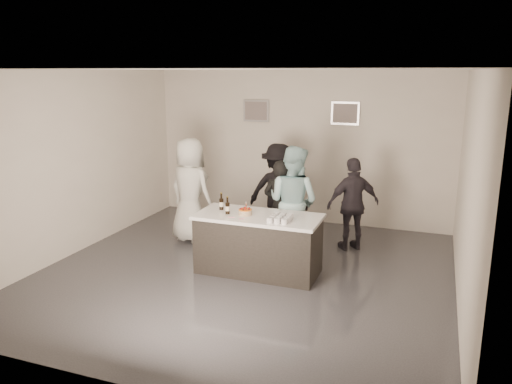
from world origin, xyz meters
TOP-DOWN VIEW (x-y plane):
  - floor at (0.00, 0.00)m, footprint 6.00×6.00m
  - ceiling at (0.00, 0.00)m, footprint 6.00×6.00m
  - wall_back at (0.00, 3.00)m, footprint 6.00×0.04m
  - wall_front at (0.00, -3.00)m, footprint 6.00×0.04m
  - wall_left at (-3.00, 0.00)m, footprint 0.04×6.00m
  - wall_right at (3.00, 0.00)m, footprint 0.04×6.00m
  - picture_left at (-0.90, 2.97)m, footprint 0.54×0.04m
  - picture_right at (0.90, 2.97)m, footprint 0.54×0.04m
  - bar_counter at (0.18, 0.11)m, footprint 1.86×0.86m
  - cake at (-0.01, 0.07)m, footprint 0.20×0.20m
  - beer_bottle_a at (-0.46, 0.21)m, footprint 0.07×0.07m
  - beer_bottle_b at (-0.28, 0.02)m, footprint 0.07×0.07m
  - tumbler_cluster at (0.57, -0.03)m, footprint 0.30×0.40m
  - candles at (-0.08, -0.15)m, footprint 0.24×0.08m
  - person_main_black at (0.26, 0.95)m, footprint 0.60×0.41m
  - person_main_blue at (0.47, 0.97)m, footprint 1.06×0.93m
  - person_guest_left at (-1.45, 1.07)m, footprint 1.04×0.83m
  - person_guest_right at (1.34, 1.62)m, footprint 0.99×0.85m
  - person_guest_back at (-0.06, 1.82)m, footprint 1.14×0.69m

SIDE VIEW (x-z plane):
  - floor at x=0.00m, z-range 0.00..0.00m
  - bar_counter at x=0.18m, z-range 0.00..0.90m
  - person_guest_right at x=1.34m, z-range 0.00..1.59m
  - person_main_black at x=0.26m, z-range 0.00..1.60m
  - person_guest_back at x=-0.06m, z-range 0.00..1.73m
  - candles at x=-0.08m, z-range 0.90..0.91m
  - person_main_blue at x=0.47m, z-range 0.00..1.84m
  - person_guest_left at x=-1.45m, z-range 0.00..1.86m
  - cake at x=-0.01m, z-range 0.90..0.97m
  - tumbler_cluster at x=0.57m, z-range 0.90..0.98m
  - beer_bottle_a at x=-0.46m, z-range 0.90..1.16m
  - beer_bottle_b at x=-0.28m, z-range 0.90..1.16m
  - wall_back at x=0.00m, z-range 0.00..3.00m
  - wall_front at x=0.00m, z-range 0.00..3.00m
  - wall_left at x=-3.00m, z-range 0.00..3.00m
  - wall_right at x=3.00m, z-range 0.00..3.00m
  - picture_left at x=-0.90m, z-range 1.98..2.42m
  - picture_right at x=0.90m, z-range 1.98..2.42m
  - ceiling at x=0.00m, z-range 3.00..3.00m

